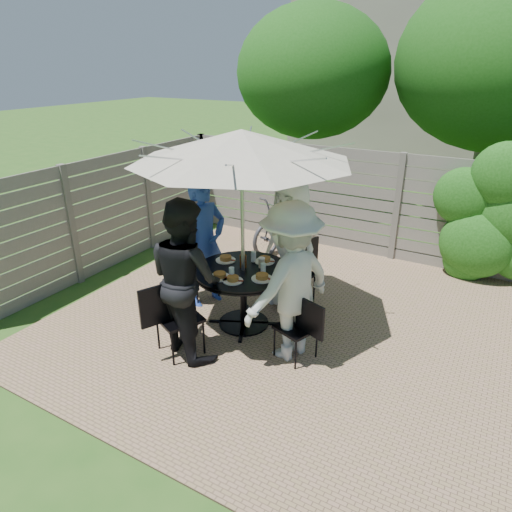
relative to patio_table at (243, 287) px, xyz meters
The scene contains 22 objects.
backyard_envelope 10.70m from the patio_table, 83.44° to the left, with size 60.00×60.00×5.00m.
patio_table is the anchor object (origin of this frame).
umbrella 1.76m from the patio_table, 153.43° to the right, with size 3.30×3.30×2.51m.
chair_back 1.01m from the patio_table, 70.34° to the left, with size 0.55×0.69×0.90m.
person_back 0.90m from the patio_table, 70.33° to the left, with size 0.88×0.57×1.80m, color white.
chair_left 1.01m from the patio_table, 160.26° to the left, with size 0.63×0.53×0.83m.
person_left 0.90m from the patio_table, 160.33° to the left, with size 0.66×0.43×1.80m, color #2645A8.
chair_front 1.00m from the patio_table, 109.76° to the right, with size 0.61×0.73×0.95m.
person_front 0.91m from the patio_table, 109.67° to the right, with size 0.91×0.71×1.88m, color black.
chair_right 1.01m from the patio_table, 19.66° to the right, with size 0.63×0.51×0.83m.
person_right 0.91m from the patio_table, 19.67° to the right, with size 1.21×0.69×1.87m, color silver.
plate_back 0.45m from the patio_table, 70.33° to the left, with size 0.26×0.26×0.06m.
plate_left 0.45m from the patio_table, 160.33° to the left, with size 0.26×0.26×0.06m.
plate_front 0.45m from the patio_table, 109.67° to the right, with size 0.26×0.26×0.06m.
plate_right 0.45m from the patio_table, 19.67° to the right, with size 0.26×0.26×0.06m.
plate_extra 0.44m from the patio_table, 78.70° to the right, with size 0.24×0.24×0.06m.
glass_back 0.42m from the patio_table, 92.33° to the left, with size 0.07×0.07×0.14m, color silver.
glass_front 0.42m from the patio_table, 87.67° to the right, with size 0.07×0.07×0.14m, color silver.
glass_right 0.42m from the patio_table, ahead, with size 0.07×0.07×0.14m, color silver.
syrup_jug 0.33m from the patio_table, 120.53° to the left, with size 0.09×0.09×0.16m, color #59280C.
coffee_cup 0.39m from the patio_table, 45.89° to the left, with size 0.08×0.08×0.12m, color #C6B293.
bicycle 2.81m from the patio_table, 102.76° to the left, with size 0.66×1.90×1.00m, color #333338.
Camera 1 is at (1.59, -4.53, 3.20)m, focal length 32.00 mm.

